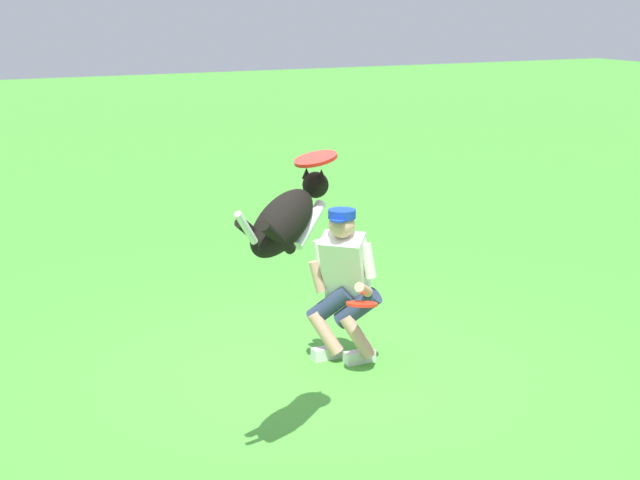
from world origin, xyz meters
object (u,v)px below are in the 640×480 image
frisbee_flying (316,159)px  frisbee_held (362,304)px  person (344,280)px  dog (286,220)px

frisbee_flying → frisbee_held: (-0.85, -0.91, -1.34)m
person → frisbee_flying: bearing=10.4°
person → frisbee_flying: 2.01m
frisbee_held → person: bearing=-96.6°
dog → frisbee_flying: frisbee_flying is taller
dog → frisbee_held: dog is taller
person → dog: dog is taller
dog → frisbee_held: bearing=8.1°
frisbee_flying → frisbee_held: size_ratio=1.11×
person → frisbee_flying: frisbee_flying is taller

